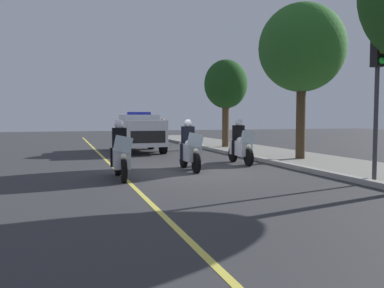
{
  "coord_description": "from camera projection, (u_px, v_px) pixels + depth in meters",
  "views": [
    {
      "loc": [
        12.7,
        -4.13,
        1.81
      ],
      "look_at": [
        -0.24,
        0.0,
        0.9
      ],
      "focal_mm": 38.33,
      "sensor_mm": 36.0,
      "label": 1
    }
  ],
  "objects": [
    {
      "name": "tree_far_back",
      "position": [
        226.0,
        85.0,
        23.13
      ],
      "size": [
        2.45,
        2.45,
        4.93
      ],
      "color": "#4C3823",
      "rests_on": "sidewalk_strip"
    },
    {
      "name": "tree_mid_block",
      "position": [
        302.0,
        48.0,
        16.46
      ],
      "size": [
        3.47,
        3.47,
        6.25
      ],
      "color": "#42301E",
      "rests_on": "sidewalk_strip"
    },
    {
      "name": "police_motorcycle_lead_right",
      "position": [
        189.0,
        150.0,
        13.77
      ],
      "size": [
        2.14,
        0.56,
        1.72
      ],
      "color": "black",
      "rests_on": "ground"
    },
    {
      "name": "police_motorcycle_lead_left",
      "position": [
        120.0,
        155.0,
        11.9
      ],
      "size": [
        2.14,
        0.56,
        1.72
      ],
      "color": "black",
      "rests_on": "ground"
    },
    {
      "name": "police_suv",
      "position": [
        139.0,
        131.0,
        21.08
      ],
      "size": [
        4.94,
        2.14,
        2.05
      ],
      "color": "silver",
      "rests_on": "ground"
    },
    {
      "name": "lane_stripe_center",
      "position": [
        121.0,
        175.0,
        12.72
      ],
      "size": [
        48.0,
        0.12,
        0.01
      ],
      "primitive_type": "cube",
      "color": "#E0D14C",
      "rests_on": "ground"
    },
    {
      "name": "police_motorcycle_trailing",
      "position": [
        240.0,
        146.0,
        15.64
      ],
      "size": [
        2.14,
        0.56,
        1.72
      ],
      "color": "black",
      "rests_on": "ground"
    },
    {
      "name": "traffic_light",
      "position": [
        378.0,
        74.0,
        10.95
      ],
      "size": [
        0.38,
        0.28,
        3.91
      ],
      "color": "#38383D",
      "rests_on": "sidewalk_strip"
    },
    {
      "name": "curb_strip",
      "position": [
        290.0,
        166.0,
        14.53
      ],
      "size": [
        48.0,
        0.24,
        0.15
      ],
      "primitive_type": "cube",
      "color": "#9E9B93",
      "rests_on": "ground"
    },
    {
      "name": "sidewalk_strip",
      "position": [
        335.0,
        164.0,
        15.1
      ],
      "size": [
        48.0,
        3.6,
        0.1
      ],
      "primitive_type": "cube",
      "color": "gray",
      "rests_on": "ground"
    },
    {
      "name": "cyclist_background",
      "position": [
        163.0,
        132.0,
        26.61
      ],
      "size": [
        1.76,
        0.32,
        1.69
      ],
      "color": "black",
      "rests_on": "ground"
    },
    {
      "name": "ground_plane",
      "position": [
        194.0,
        172.0,
        13.45
      ],
      "size": [
        80.0,
        80.0,
        0.0
      ],
      "primitive_type": "plane",
      "color": "#333335"
    }
  ]
}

